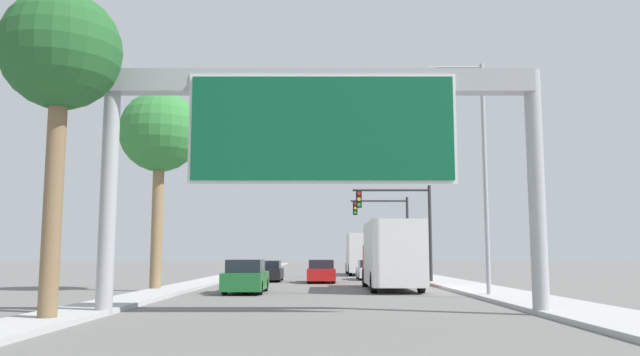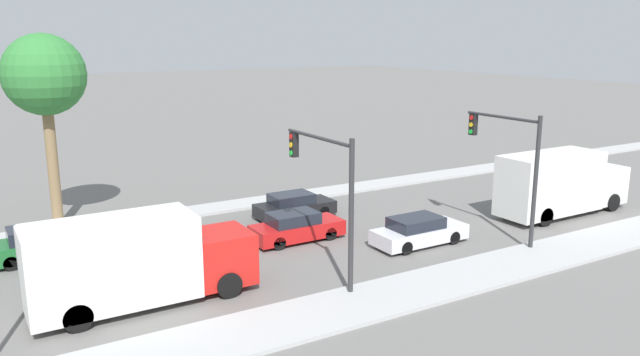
{
  "view_description": "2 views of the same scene",
  "coord_description": "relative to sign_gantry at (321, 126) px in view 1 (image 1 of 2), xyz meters",
  "views": [
    {
      "loc": [
        -0.08,
        -0.67,
        1.77
      ],
      "look_at": [
        0.0,
        23.78,
        4.78
      ],
      "focal_mm": 35.0,
      "sensor_mm": 36.0,
      "label": 1
    },
    {
      "loc": [
        25.26,
        25.57,
        9.67
      ],
      "look_at": [
        0.63,
        40.31,
        3.13
      ],
      "focal_mm": 35.0,
      "sensor_mm": 36.0,
      "label": 2
    }
  ],
  "objects": [
    {
      "name": "street_lamp_right",
      "position": [
        6.56,
        7.35,
        0.12
      ],
      "size": [
        2.64,
        0.28,
        9.87
      ],
      "color": "#9EA0A5",
      "rests_on": "ground"
    },
    {
      "name": "truck_box_secondary",
      "position": [
        3.5,
        12.88,
        -3.92
      ],
      "size": [
        2.48,
        8.16,
        3.36
      ],
      "color": "red",
      "rests_on": "ground"
    },
    {
      "name": "car_far_center",
      "position": [
        0.0,
        21.49,
        -4.95
      ],
      "size": [
        1.75,
        4.5,
        1.44
      ],
      "color": "red",
      "rests_on": "ground"
    },
    {
      "name": "car_far_right",
      "position": [
        -3.5,
        10.61,
        -4.91
      ],
      "size": [
        1.77,
        4.55,
        1.54
      ],
      "color": "#1E662D",
      "rests_on": "ground"
    },
    {
      "name": "palm_tree_background",
      "position": [
        -8.04,
        11.93,
        2.07
      ],
      "size": [
        4.0,
        4.0,
        9.84
      ],
      "color": "#8C704C",
      "rests_on": "ground"
    },
    {
      "name": "car_near_left",
      "position": [
        -3.5,
        23.27,
        -4.98
      ],
      "size": [
        1.8,
        4.32,
        1.37
      ],
      "color": "black",
      "rests_on": "ground"
    },
    {
      "name": "sign_gantry",
      "position": [
        0.0,
        0.0,
        0.0
      ],
      "size": [
        13.4,
        0.73,
        7.39
      ],
      "color": "#9EA0A5",
      "rests_on": "ground"
    },
    {
      "name": "car_far_left",
      "position": [
        3.5,
        26.16,
        -4.97
      ],
      "size": [
        1.81,
        4.65,
        1.39
      ],
      "color": "silver",
      "rests_on": "ground"
    },
    {
      "name": "traffic_light_near_intersection",
      "position": [
        5.17,
        20.13,
        -1.5
      ],
      "size": [
        4.89,
        0.32,
        6.06
      ],
      "color": "#2D2D30",
      "rests_on": "ground"
    },
    {
      "name": "median_strip_left",
      "position": [
        -7.25,
        42.13,
        -5.55
      ],
      "size": [
        2.0,
        120.0,
        0.15
      ],
      "color": "#B0B0B0",
      "rests_on": "ground"
    },
    {
      "name": "truck_box_primary",
      "position": [
        3.5,
        36.07,
        -3.85
      ],
      "size": [
        2.41,
        8.48,
        3.52
      ],
      "color": "white",
      "rests_on": "ground"
    },
    {
      "name": "traffic_light_mid_block",
      "position": [
        5.33,
        30.13,
        -1.41
      ],
      "size": [
        4.52,
        0.32,
        6.24
      ],
      "color": "#2D2D30",
      "rests_on": "ground"
    },
    {
      "name": "palm_tree_foreground",
      "position": [
        -7.14,
        -2.11,
        1.49
      ],
      "size": [
        3.24,
        3.24,
        8.92
      ],
      "color": "brown",
      "rests_on": "ground"
    },
    {
      "name": "sidewalk_right",
      "position": [
        7.75,
        42.13,
        -5.55
      ],
      "size": [
        3.0,
        120.0,
        0.15
      ],
      "color": "#B0B0B0",
      "rests_on": "ground"
    }
  ]
}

